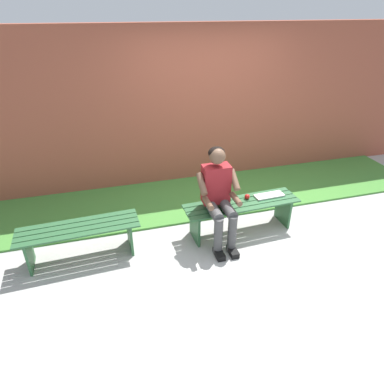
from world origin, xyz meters
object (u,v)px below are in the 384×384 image
at_px(bench_far, 80,235).
at_px(apple, 247,197).
at_px(person_seated, 219,194).
at_px(book_open, 269,196).
at_px(bench_near, 241,210).

xyz_separation_m(bench_far, apple, (-2.17, -0.07, 0.15)).
xyz_separation_m(person_seated, apple, (-0.47, -0.17, -0.21)).
bearing_deg(person_seated, book_open, -168.90).
xyz_separation_m(bench_near, person_seated, (0.37, 0.10, 0.35)).
bearing_deg(apple, bench_far, 1.91).
bearing_deg(person_seated, bench_far, -3.36).
relative_size(bench_near, person_seated, 1.25).
relative_size(bench_near, bench_far, 1.10).
bearing_deg(bench_far, book_open, -178.74).
height_order(bench_far, book_open, book_open).
distance_m(bench_far, person_seated, 1.74).
height_order(bench_near, book_open, book_open).
bearing_deg(bench_far, apple, -178.09).
distance_m(person_seated, apple, 0.54).
bearing_deg(bench_near, book_open, -172.60).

